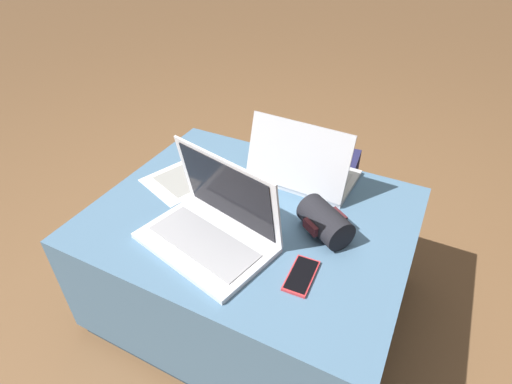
{
  "coord_description": "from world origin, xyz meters",
  "views": [
    {
      "loc": [
        0.45,
        -0.86,
        1.26
      ],
      "look_at": [
        0.01,
        0.01,
        0.53
      ],
      "focal_mm": 28.0,
      "sensor_mm": 36.0,
      "label": 1
    }
  ],
  "objects_px": {
    "wrist_brace": "(325,222)",
    "paper_sheet": "(189,176)",
    "cell_phone": "(301,275)",
    "backpack": "(318,193)",
    "laptop_far": "(302,169)",
    "laptop_near": "(213,225)"
  },
  "relations": [
    {
      "from": "wrist_brace",
      "to": "paper_sheet",
      "type": "bearing_deg",
      "value": 172.76
    },
    {
      "from": "cell_phone",
      "to": "paper_sheet",
      "type": "bearing_deg",
      "value": 151.88
    },
    {
      "from": "laptop_near",
      "to": "cell_phone",
      "type": "xyz_separation_m",
      "value": [
        0.28,
        -0.02,
        -0.05
      ]
    },
    {
      "from": "backpack",
      "to": "paper_sheet",
      "type": "distance_m",
      "value": 0.62
    },
    {
      "from": "laptop_far",
      "to": "wrist_brace",
      "type": "bearing_deg",
      "value": 128.05
    },
    {
      "from": "laptop_near",
      "to": "cell_phone",
      "type": "height_order",
      "value": "laptop_near"
    },
    {
      "from": "laptop_far",
      "to": "wrist_brace",
      "type": "xyz_separation_m",
      "value": [
        0.16,
        -0.23,
        -0.0
      ]
    },
    {
      "from": "laptop_far",
      "to": "laptop_near",
      "type": "bearing_deg",
      "value": 75.83
    },
    {
      "from": "laptop_near",
      "to": "wrist_brace",
      "type": "height_order",
      "value": "laptop_near"
    },
    {
      "from": "cell_phone",
      "to": "paper_sheet",
      "type": "distance_m",
      "value": 0.59
    },
    {
      "from": "paper_sheet",
      "to": "wrist_brace",
      "type": "distance_m",
      "value": 0.54
    },
    {
      "from": "laptop_near",
      "to": "wrist_brace",
      "type": "xyz_separation_m",
      "value": [
        0.28,
        0.17,
        -0.01
      ]
    },
    {
      "from": "cell_phone",
      "to": "backpack",
      "type": "relative_size",
      "value": 0.29
    },
    {
      "from": "laptop_far",
      "to": "backpack",
      "type": "distance_m",
      "value": 0.42
    },
    {
      "from": "laptop_near",
      "to": "paper_sheet",
      "type": "height_order",
      "value": "laptop_near"
    },
    {
      "from": "wrist_brace",
      "to": "laptop_far",
      "type": "bearing_deg",
      "value": 125.56
    },
    {
      "from": "laptop_near",
      "to": "backpack",
      "type": "relative_size",
      "value": 0.9
    },
    {
      "from": "paper_sheet",
      "to": "cell_phone",
      "type": "bearing_deg",
      "value": -4.97
    },
    {
      "from": "cell_phone",
      "to": "wrist_brace",
      "type": "bearing_deg",
      "value": 88.35
    },
    {
      "from": "laptop_near",
      "to": "backpack",
      "type": "height_order",
      "value": "laptop_near"
    },
    {
      "from": "laptop_near",
      "to": "wrist_brace",
      "type": "relative_size",
      "value": 2.26
    },
    {
      "from": "laptop_near",
      "to": "laptop_far",
      "type": "bearing_deg",
      "value": 87.06
    }
  ]
}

